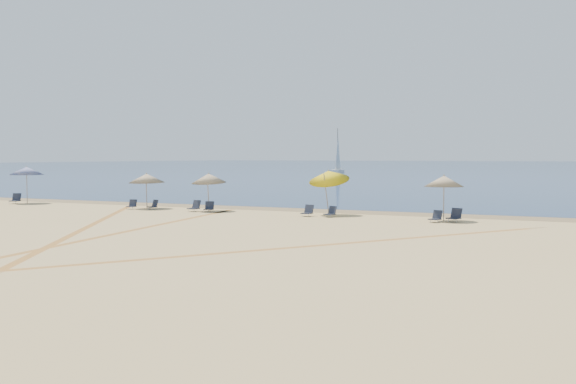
# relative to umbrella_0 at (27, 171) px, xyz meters

# --- Properties ---
(ocean) EXTENTS (500.00, 500.00, 0.00)m
(ocean) POSITION_rel_umbrella_0_xyz_m (20.49, 204.03, -2.25)
(ocean) COLOR #0C2151
(ocean) RESTS_ON ground
(wet_sand) EXTENTS (500.00, 500.00, 0.00)m
(wet_sand) POSITION_rel_umbrella_0_xyz_m (20.49, 3.03, -2.25)
(wet_sand) COLOR olive
(wet_sand) RESTS_ON ground
(umbrella_0) EXTENTS (2.31, 2.31, 2.60)m
(umbrella_0) POSITION_rel_umbrella_0_xyz_m (0.00, 0.00, 0.00)
(umbrella_0) COLOR gray
(umbrella_0) RESTS_ON ground
(umbrella_1) EXTENTS (2.26, 2.27, 2.24)m
(umbrella_1) POSITION_rel_umbrella_0_xyz_m (10.38, -0.25, -0.36)
(umbrella_1) COLOR gray
(umbrella_1) RESTS_ON ground
(umbrella_2) EXTENTS (2.08, 2.12, 2.32)m
(umbrella_2) POSITION_rel_umbrella_0_xyz_m (14.93, -0.26, -0.30)
(umbrella_2) COLOR gray
(umbrella_2) RESTS_ON ground
(umbrella_3) EXTENTS (2.26, 2.32, 2.82)m
(umbrella_3) POSITION_rel_umbrella_0_xyz_m (22.40, 0.26, -0.06)
(umbrella_3) COLOR gray
(umbrella_3) RESTS_ON ground
(umbrella_4) EXTENTS (1.99, 1.99, 2.36)m
(umbrella_4) POSITION_rel_umbrella_0_xyz_m (28.95, -0.45, -0.24)
(umbrella_4) COLOR gray
(umbrella_4) RESTS_ON ground
(chair_0) EXTENTS (0.79, 0.85, 0.71)m
(chair_0) POSITION_rel_umbrella_0_xyz_m (-0.55, -0.50, -1.94)
(chair_0) COLOR black
(chair_0) RESTS_ON ground
(chair_1) EXTENTS (0.59, 0.66, 0.59)m
(chair_1) POSITION_rel_umbrella_0_xyz_m (9.77, -0.93, -2.00)
(chair_1) COLOR black
(chair_1) RESTS_ON ground
(chair_2) EXTENTS (0.66, 0.71, 0.59)m
(chair_2) POSITION_rel_umbrella_0_xyz_m (11.18, -0.66, -1.99)
(chair_2) COLOR black
(chair_2) RESTS_ON ground
(chair_3) EXTENTS (0.66, 0.74, 0.67)m
(chair_3) POSITION_rel_umbrella_0_xyz_m (14.32, -0.86, -1.96)
(chair_3) COLOR black
(chair_3) RESTS_ON ground
(chair_4) EXTENTS (0.69, 0.75, 0.62)m
(chair_4) POSITION_rel_umbrella_0_xyz_m (15.29, -0.82, -1.98)
(chair_4) COLOR black
(chair_4) RESTS_ON ground
(chair_5) EXTENTS (0.58, 0.66, 0.63)m
(chair_5) POSITION_rel_umbrella_0_xyz_m (21.67, -0.93, -1.98)
(chair_5) COLOR black
(chair_5) RESTS_ON ground
(chair_6) EXTENTS (0.65, 0.71, 0.59)m
(chair_6) POSITION_rel_umbrella_0_xyz_m (23.00, -0.88, -1.99)
(chair_6) COLOR black
(chair_6) RESTS_ON ground
(chair_7) EXTENTS (0.65, 0.71, 0.60)m
(chair_7) POSITION_rel_umbrella_0_xyz_m (28.78, -1.32, -1.99)
(chair_7) COLOR black
(chair_7) RESTS_ON ground
(chair_8) EXTENTS (0.75, 0.82, 0.69)m
(chair_8) POSITION_rel_umbrella_0_xyz_m (29.58, -0.73, -1.95)
(chair_8) COLOR black
(chair_8) RESTS_ON ground
(sailboat_1) EXTENTS (2.32, 5.93, 8.60)m
(sailboat_1) POSITION_rel_umbrella_0_xyz_m (-11.31, 87.96, 0.35)
(sailboat_1) COLOR white
(sailboat_1) RESTS_ON ocean
(tire_tracks) EXTENTS (50.90, 43.80, 0.00)m
(tire_tracks) POSITION_rel_umbrella_0_xyz_m (19.21, -11.73, -2.25)
(tire_tracks) COLOR tan
(tire_tracks) RESTS_ON ground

